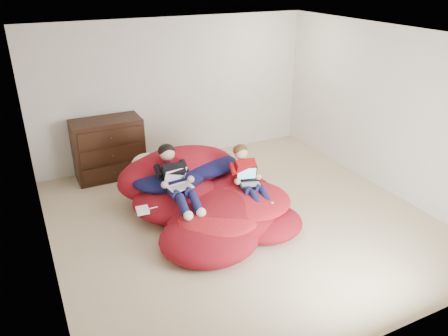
# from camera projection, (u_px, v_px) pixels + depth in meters

# --- Properties ---
(room_shell) EXTENTS (5.10, 5.10, 2.77)m
(room_shell) POSITION_uv_depth(u_px,v_px,m) (241.00, 205.00, 6.08)
(room_shell) COLOR tan
(room_shell) RESTS_ON ground
(dresser) EXTENTS (1.12, 0.62, 1.01)m
(dresser) POSITION_uv_depth(u_px,v_px,m) (109.00, 149.00, 7.23)
(dresser) COLOR black
(dresser) RESTS_ON ground
(beanbag_pile) EXTENTS (2.17, 2.41, 0.90)m
(beanbag_pile) POSITION_uv_depth(u_px,v_px,m) (207.00, 199.00, 6.15)
(beanbag_pile) COLOR maroon
(beanbag_pile) RESTS_ON ground
(cream_pillow) EXTENTS (0.43, 0.27, 0.27)m
(cream_pillow) POSITION_uv_depth(u_px,v_px,m) (146.00, 162.00, 6.44)
(cream_pillow) COLOR beige
(cream_pillow) RESTS_ON beanbag_pile
(older_boy) EXTENTS (0.34, 1.16, 0.65)m
(older_boy) POSITION_uv_depth(u_px,v_px,m) (175.00, 176.00, 5.92)
(older_boy) COLOR black
(older_boy) RESTS_ON beanbag_pile
(younger_boy) EXTENTS (0.32, 0.92, 0.67)m
(younger_boy) POSITION_uv_depth(u_px,v_px,m) (247.00, 174.00, 6.08)
(younger_boy) COLOR #AA0F11
(younger_boy) RESTS_ON beanbag_pile
(laptop_white) EXTENTS (0.34, 0.36, 0.21)m
(laptop_white) POSITION_uv_depth(u_px,v_px,m) (178.00, 182.00, 5.86)
(laptop_white) COLOR white
(laptop_white) RESTS_ON older_boy
(laptop_black) EXTENTS (0.35, 0.32, 0.22)m
(laptop_black) POSITION_uv_depth(u_px,v_px,m) (249.00, 179.00, 6.07)
(laptop_black) COLOR black
(laptop_black) RESTS_ON younger_boy
(power_adapter) EXTENTS (0.17, 0.17, 0.06)m
(power_adapter) POSITION_uv_depth(u_px,v_px,m) (143.00, 210.00, 5.57)
(power_adapter) COLOR white
(power_adapter) RESTS_ON beanbag_pile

